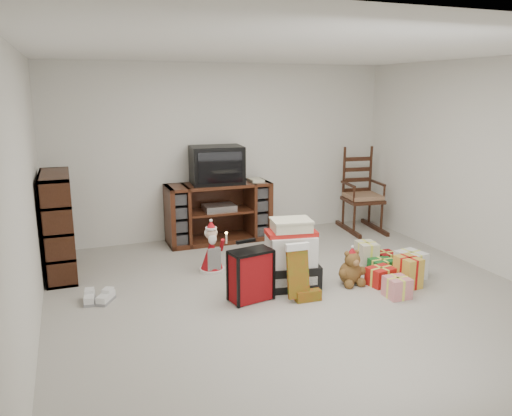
{
  "coord_description": "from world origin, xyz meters",
  "views": [
    {
      "loc": [
        -2.12,
        -4.44,
        2.14
      ],
      "look_at": [
        -0.22,
        0.6,
        0.85
      ],
      "focal_mm": 35.0,
      "sensor_mm": 36.0,
      "label": 1
    }
  ],
  "objects_px": {
    "red_suitcase": "(251,275)",
    "teddy_bear": "(351,269)",
    "crt_television": "(217,165)",
    "rocking_chair": "(360,201)",
    "bookshelf": "(58,227)",
    "mrs_claus_figurine": "(212,252)",
    "santa_figurine": "(280,244)",
    "gift_pile": "(291,258)",
    "gift_cluster": "(390,268)",
    "tv_stand": "(219,212)",
    "sneaker_pair": "(98,298)"
  },
  "relations": [
    {
      "from": "gift_pile",
      "to": "crt_television",
      "type": "bearing_deg",
      "value": 106.86
    },
    {
      "from": "tv_stand",
      "to": "red_suitcase",
      "type": "bearing_deg",
      "value": -97.94
    },
    {
      "from": "bookshelf",
      "to": "rocking_chair",
      "type": "relative_size",
      "value": 0.91
    },
    {
      "from": "santa_figurine",
      "to": "crt_television",
      "type": "distance_m",
      "value": 1.49
    },
    {
      "from": "mrs_claus_figurine",
      "to": "crt_television",
      "type": "height_order",
      "value": "crt_television"
    },
    {
      "from": "rocking_chair",
      "to": "sneaker_pair",
      "type": "distance_m",
      "value": 4.28
    },
    {
      "from": "gift_cluster",
      "to": "tv_stand",
      "type": "bearing_deg",
      "value": 123.7
    },
    {
      "from": "sneaker_pair",
      "to": "gift_cluster",
      "type": "bearing_deg",
      "value": 6.68
    },
    {
      "from": "red_suitcase",
      "to": "gift_cluster",
      "type": "bearing_deg",
      "value": -10.85
    },
    {
      "from": "tv_stand",
      "to": "bookshelf",
      "type": "bearing_deg",
      "value": -164.02
    },
    {
      "from": "red_suitcase",
      "to": "bookshelf",
      "type": "bearing_deg",
      "value": 129.65
    },
    {
      "from": "rocking_chair",
      "to": "teddy_bear",
      "type": "bearing_deg",
      "value": -117.69
    },
    {
      "from": "red_suitcase",
      "to": "mrs_claus_figurine",
      "type": "relative_size",
      "value": 1.01
    },
    {
      "from": "tv_stand",
      "to": "red_suitcase",
      "type": "xyz_separation_m",
      "value": [
        -0.29,
        -2.12,
        -0.15
      ]
    },
    {
      "from": "sneaker_pair",
      "to": "teddy_bear",
      "type": "bearing_deg",
      "value": 5.55
    },
    {
      "from": "rocking_chair",
      "to": "teddy_bear",
      "type": "distance_m",
      "value": 2.34
    },
    {
      "from": "bookshelf",
      "to": "gift_pile",
      "type": "distance_m",
      "value": 2.72
    },
    {
      "from": "gift_pile",
      "to": "santa_figurine",
      "type": "relative_size",
      "value": 1.41
    },
    {
      "from": "rocking_chair",
      "to": "red_suitcase",
      "type": "bearing_deg",
      "value": -135.57
    },
    {
      "from": "bookshelf",
      "to": "sneaker_pair",
      "type": "xyz_separation_m",
      "value": [
        0.34,
        -1.0,
        -0.54
      ]
    },
    {
      "from": "teddy_bear",
      "to": "gift_pile",
      "type": "bearing_deg",
      "value": 165.61
    },
    {
      "from": "mrs_claus_figurine",
      "to": "tv_stand",
      "type": "bearing_deg",
      "value": 69.48
    },
    {
      "from": "mrs_claus_figurine",
      "to": "crt_television",
      "type": "xyz_separation_m",
      "value": [
        0.42,
        1.18,
        0.86
      ]
    },
    {
      "from": "sneaker_pair",
      "to": "bookshelf",
      "type": "bearing_deg",
      "value": 124.44
    },
    {
      "from": "santa_figurine",
      "to": "teddy_bear",
      "type": "bearing_deg",
      "value": -67.8
    },
    {
      "from": "bookshelf",
      "to": "teddy_bear",
      "type": "bearing_deg",
      "value": -26.08
    },
    {
      "from": "rocking_chair",
      "to": "santa_figurine",
      "type": "bearing_deg",
      "value": -146.31
    },
    {
      "from": "gift_cluster",
      "to": "rocking_chair",
      "type": "bearing_deg",
      "value": 67.36
    },
    {
      "from": "bookshelf",
      "to": "santa_figurine",
      "type": "height_order",
      "value": "bookshelf"
    },
    {
      "from": "tv_stand",
      "to": "bookshelf",
      "type": "xyz_separation_m",
      "value": [
        -2.12,
        -0.62,
        0.16
      ]
    },
    {
      "from": "red_suitcase",
      "to": "gift_cluster",
      "type": "xyz_separation_m",
      "value": [
        1.71,
        -0.0,
        -0.15
      ]
    },
    {
      "from": "gift_pile",
      "to": "sneaker_pair",
      "type": "height_order",
      "value": "gift_pile"
    },
    {
      "from": "tv_stand",
      "to": "teddy_bear",
      "type": "bearing_deg",
      "value": -66.7
    },
    {
      "from": "tv_stand",
      "to": "santa_figurine",
      "type": "relative_size",
      "value": 2.76
    },
    {
      "from": "gift_pile",
      "to": "sneaker_pair",
      "type": "relative_size",
      "value": 2.21
    },
    {
      "from": "gift_pile",
      "to": "teddy_bear",
      "type": "relative_size",
      "value": 1.94
    },
    {
      "from": "sneaker_pair",
      "to": "crt_television",
      "type": "distance_m",
      "value": 2.63
    },
    {
      "from": "red_suitcase",
      "to": "santa_figurine",
      "type": "xyz_separation_m",
      "value": [
        0.78,
        1.06,
        -0.07
      ]
    },
    {
      "from": "sneaker_pair",
      "to": "crt_television",
      "type": "bearing_deg",
      "value": 58.4
    },
    {
      "from": "rocking_chair",
      "to": "red_suitcase",
      "type": "xyz_separation_m",
      "value": [
        -2.52,
        -1.94,
        -0.18
      ]
    },
    {
      "from": "rocking_chair",
      "to": "mrs_claus_figurine",
      "type": "relative_size",
      "value": 2.1
    },
    {
      "from": "sneaker_pair",
      "to": "gift_cluster",
      "type": "height_order",
      "value": "gift_cluster"
    },
    {
      "from": "crt_television",
      "to": "teddy_bear",
      "type": "bearing_deg",
      "value": -61.69
    },
    {
      "from": "tv_stand",
      "to": "rocking_chair",
      "type": "xyz_separation_m",
      "value": [
        2.23,
        -0.18,
        0.03
      ]
    },
    {
      "from": "santa_figurine",
      "to": "gift_cluster",
      "type": "xyz_separation_m",
      "value": [
        0.93,
        -1.06,
        -0.08
      ]
    },
    {
      "from": "rocking_chair",
      "to": "teddy_bear",
      "type": "xyz_separation_m",
      "value": [
        -1.32,
        -1.92,
        -0.28
      ]
    },
    {
      "from": "red_suitcase",
      "to": "teddy_bear",
      "type": "relative_size",
      "value": 1.64
    },
    {
      "from": "crt_television",
      "to": "bookshelf",
      "type": "bearing_deg",
      "value": -158.7
    },
    {
      "from": "tv_stand",
      "to": "red_suitcase",
      "type": "height_order",
      "value": "tv_stand"
    },
    {
      "from": "gift_pile",
      "to": "teddy_bear",
      "type": "height_order",
      "value": "gift_pile"
    }
  ]
}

